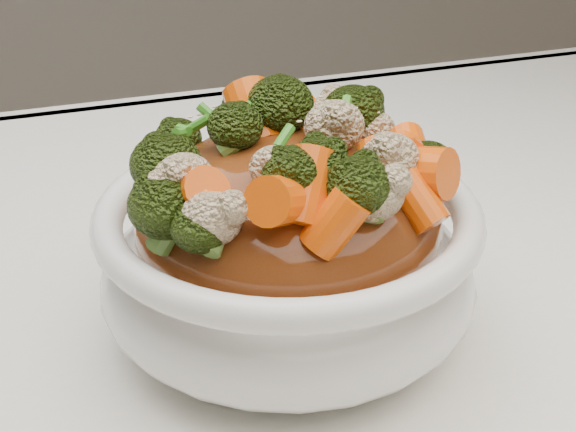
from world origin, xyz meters
name	(u,v)px	position (x,y,z in m)	size (l,w,h in m)	color
tablecloth	(389,382)	(0.00, 0.00, 0.73)	(1.20, 0.80, 0.04)	white
bowl	(288,266)	(-0.04, 0.04, 0.79)	(0.19, 0.19, 0.08)	white
sauce_base	(288,221)	(-0.04, 0.04, 0.81)	(0.15, 0.15, 0.08)	#622C10
carrots	(288,117)	(-0.04, 0.04, 0.87)	(0.15, 0.15, 0.04)	#F35807
broccoli	(288,119)	(-0.04, 0.04, 0.87)	(0.15, 0.15, 0.04)	black
cauliflower	(288,122)	(-0.04, 0.04, 0.87)	(0.15, 0.15, 0.03)	beige
scallions	(288,115)	(-0.04, 0.04, 0.87)	(0.12, 0.12, 0.02)	#37881F
sesame_seeds	(288,115)	(-0.04, 0.04, 0.87)	(0.14, 0.14, 0.01)	beige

